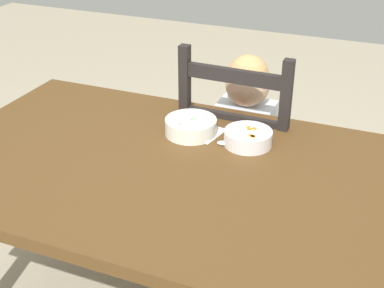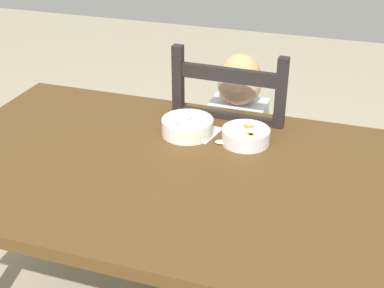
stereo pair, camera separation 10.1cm
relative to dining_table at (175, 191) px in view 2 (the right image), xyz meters
The scene contains 7 objects.
dining_table is the anchor object (origin of this frame).
dining_chair 0.55m from the dining_table, 82.39° to the left, with size 0.43×0.43×1.00m.
child_figure 0.52m from the dining_table, 82.21° to the left, with size 0.32×0.31×0.94m.
bowl_of_peas 0.25m from the dining_table, 98.40° to the left, with size 0.18×0.18×0.06m.
bowl_of_carrots 0.30m from the dining_table, 51.81° to the left, with size 0.16×0.16×0.05m.
spoon 0.25m from the dining_table, 59.12° to the left, with size 0.14×0.06×0.01m.
paper_napkin 0.26m from the dining_table, 91.96° to the left, with size 0.14×0.13×0.00m, color white.
Camera 2 is at (0.50, -1.33, 1.59)m, focal length 49.92 mm.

